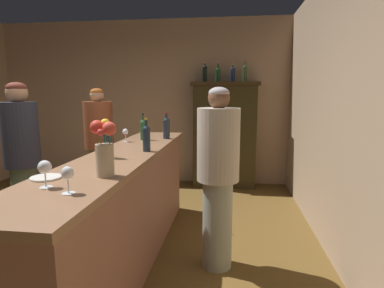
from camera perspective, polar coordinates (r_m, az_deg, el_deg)
name	(u,v)px	position (r m, az deg, el deg)	size (l,w,h in m)	color
floor	(42,277)	(3.18, -25.68, -21.06)	(8.12, 8.12, 0.00)	brown
wall_back	(143,103)	(5.69, -8.99, 7.48)	(5.18, 0.12, 2.80)	tan
wall_right	(380,117)	(2.49, 31.10, 4.30)	(0.12, 6.37, 2.80)	tan
bar_counter	(124,210)	(2.93, -12.33, -11.70)	(0.57, 3.09, 1.04)	#8E5C4A
display_cabinet	(225,133)	(5.23, 5.97, 2.00)	(1.11, 0.36, 1.75)	#322A13
wine_bottle_malbec	(166,127)	(3.64, -4.70, 3.12)	(0.08, 0.08, 0.31)	#242D3A
wine_bottle_merlot	(108,142)	(2.62, -15.08, 0.35)	(0.07, 0.07, 0.29)	#1D2D34
wine_bottle_pinot	(146,137)	(2.85, -8.31, 1.25)	(0.07, 0.07, 0.30)	#1C2834
wine_bottle_riesling	(143,129)	(3.56, -8.86, 2.78)	(0.07, 0.07, 0.30)	#27532C
wine_glass_front	(68,175)	(1.75, -21.74, -5.20)	(0.07, 0.07, 0.15)	white
wine_glass_mid	(125,133)	(3.47, -12.05, 1.97)	(0.07, 0.07, 0.14)	white
wine_glass_rear	(45,168)	(1.91, -25.26, -4.00)	(0.07, 0.07, 0.16)	white
flower_arrangement	(104,148)	(2.02, -15.69, -0.70)	(0.16, 0.13, 0.36)	tan
cheese_plate	(46,178)	(2.14, -25.09, -5.56)	(0.19, 0.19, 0.01)	white
display_bottle_left	(205,73)	(5.22, 2.34, 12.83)	(0.08, 0.08, 0.31)	black
display_bottle_midleft	(218,74)	(5.21, 4.75, 12.60)	(0.08, 0.08, 0.29)	#173C1B
display_bottle_center	(233,74)	(5.20, 7.42, 12.58)	(0.08, 0.08, 0.28)	#1A233E
display_bottle_midright	(245,73)	(5.20, 9.61, 12.69)	(0.07, 0.07, 0.34)	#2E4F26
patron_near_entrance	(23,159)	(3.48, -28.49, -2.46)	(0.34, 0.34, 1.66)	#485D46
patron_by_cabinet	(99,145)	(4.28, -16.53, -0.24)	(0.37, 0.37, 1.63)	#4A634D
bartender	(218,172)	(2.74, 4.75, -5.15)	(0.37, 0.37, 1.61)	gray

